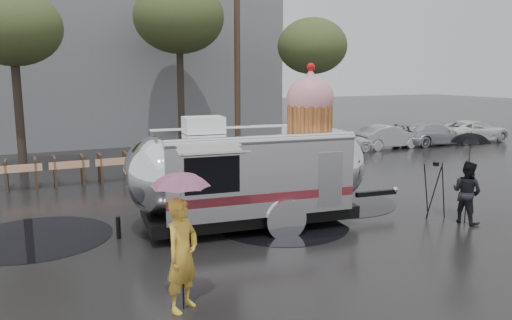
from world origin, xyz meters
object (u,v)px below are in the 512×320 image
tripod (435,184)px  person_left (182,255)px  airstream_trailer (253,168)px  person_right (467,192)px

tripod → person_left: bearing=-145.3°
airstream_trailer → person_left: airstream_trailer is taller
person_left → person_right: (8.03, 1.58, -0.13)m
person_right → tripod: 0.85m
person_right → tripod: bearing=10.7°
person_right → tripod: person_right is taller
person_left → tripod: (7.70, 2.37, -0.05)m
person_right → tripod: (-0.33, 0.78, 0.08)m
person_left → tripod: bearing=-18.3°
airstream_trailer → person_left: (-2.96, -3.76, -0.52)m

